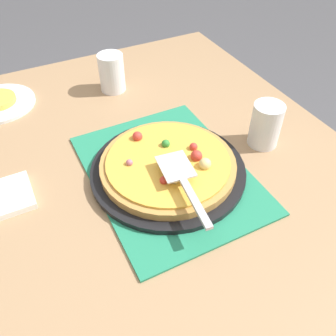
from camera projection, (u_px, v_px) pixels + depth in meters
ground_plane at (168, 311)px, 1.41m from camera, size 8.00×8.00×0.00m
dining_table at (168, 203)px, 0.97m from camera, size 1.40×1.00×0.75m
placemat at (168, 173)px, 0.90m from camera, size 0.48×0.36×0.01m
pizza_pan at (168, 170)px, 0.89m from camera, size 0.38×0.38×0.01m
pizza at (168, 164)px, 0.87m from camera, size 0.33×0.33×0.05m
cup_near at (266, 125)px, 0.94m from camera, size 0.08×0.08×0.12m
cup_far at (112, 73)px, 1.14m from camera, size 0.08×0.08×0.12m
pizza_server at (183, 180)px, 0.78m from camera, size 0.23×0.08×0.01m
napkin_stack at (5, 197)px, 0.83m from camera, size 0.12×0.12×0.02m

